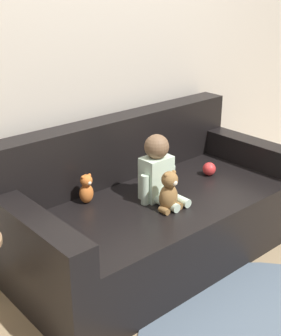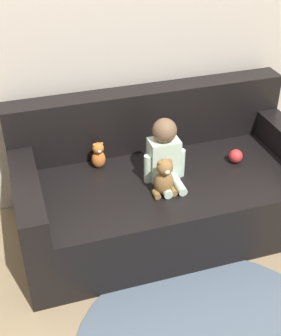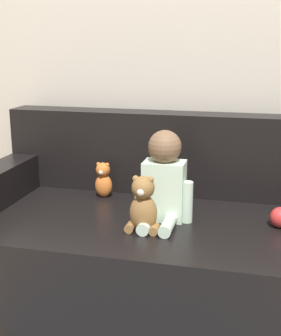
# 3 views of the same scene
# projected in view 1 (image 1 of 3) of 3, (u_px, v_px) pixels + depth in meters

# --- Properties ---
(ground_plane) EXTENTS (12.00, 12.00, 0.00)m
(ground_plane) POSITION_uv_depth(u_px,v_px,m) (156.00, 255.00, 3.18)
(ground_plane) COLOR #9E8460
(wall_back) EXTENTS (8.00, 0.05, 2.60)m
(wall_back) POSITION_uv_depth(u_px,v_px,m) (100.00, 51.00, 3.08)
(wall_back) COLOR beige
(wall_back) RESTS_ON ground_plane
(couch) EXTENTS (1.95, 0.96, 0.89)m
(couch) POSITION_uv_depth(u_px,v_px,m) (151.00, 212.00, 3.11)
(couch) COLOR black
(couch) RESTS_ON ground_plane
(person_baby) EXTENTS (0.27, 0.31, 0.42)m
(person_baby) POSITION_uv_depth(u_px,v_px,m) (158.00, 172.00, 2.90)
(person_baby) COLOR silver
(person_baby) RESTS_ON couch
(teddy_bear_brown) EXTENTS (0.15, 0.12, 0.25)m
(teddy_bear_brown) POSITION_uv_depth(u_px,v_px,m) (169.00, 192.00, 2.78)
(teddy_bear_brown) COLOR olive
(teddy_bear_brown) RESTS_ON couch
(plush_toy_side) EXTENTS (0.09, 0.09, 0.19)m
(plush_toy_side) POSITION_uv_depth(u_px,v_px,m) (86.00, 189.00, 2.88)
(plush_toy_side) COLOR orange
(plush_toy_side) RESTS_ON couch
(toy_ball) EXTENTS (0.09, 0.09, 0.09)m
(toy_ball) POSITION_uv_depth(u_px,v_px,m) (210.00, 169.00, 3.30)
(toy_ball) COLOR red
(toy_ball) RESTS_ON couch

